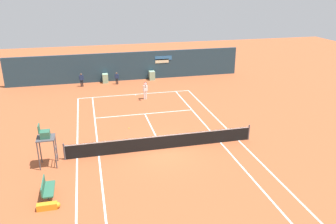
# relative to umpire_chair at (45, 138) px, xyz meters

# --- Properties ---
(ground_plane) EXTENTS (80.00, 80.00, 0.01)m
(ground_plane) POSITION_rel_umpire_chair_xyz_m (6.88, 1.07, -1.78)
(ground_plane) COLOR #A8512D
(tennis_net) EXTENTS (12.10, 0.10, 1.07)m
(tennis_net) POSITION_rel_umpire_chair_xyz_m (6.88, 0.49, -1.27)
(tennis_net) COLOR #4C4C51
(tennis_net) RESTS_ON ground_plane
(sponsor_back_wall) EXTENTS (25.00, 1.02, 3.04)m
(sponsor_back_wall) POSITION_rel_umpire_chair_xyz_m (6.89, 17.47, -0.31)
(sponsor_back_wall) COLOR #233D4C
(sponsor_back_wall) RESTS_ON ground_plane
(umpire_chair) EXTENTS (1.00, 1.00, 2.60)m
(umpire_chair) POSITION_rel_umpire_chair_xyz_m (0.00, 0.00, 0.00)
(umpire_chair) COLOR #47474C
(umpire_chair) RESTS_ON ground_plane
(player_bench) EXTENTS (0.54, 1.47, 0.88)m
(player_bench) POSITION_rel_umpire_chair_xyz_m (0.20, -3.24, -1.27)
(player_bench) COLOR #38383D
(player_bench) RESTS_ON ground_plane
(equipment_bag) EXTENTS (1.07, 0.31, 0.32)m
(equipment_bag) POSITION_rel_umpire_chair_xyz_m (0.35, -4.29, -1.62)
(equipment_bag) COLOR orange
(equipment_bag) RESTS_ON ground_plane
(player_on_baseline) EXTENTS (0.49, 0.77, 1.78)m
(player_on_baseline) POSITION_rel_umpire_chair_xyz_m (7.58, 10.56, -0.85)
(player_on_baseline) COLOR white
(player_on_baseline) RESTS_ON ground_plane
(ball_kid_left_post) EXTENTS (0.42, 0.22, 1.28)m
(ball_kid_left_post) POSITION_rel_umpire_chair_xyz_m (5.54, 16.05, -1.05)
(ball_kid_left_post) COLOR black
(ball_kid_left_post) RESTS_ON ground_plane
(ball_kid_right_post) EXTENTS (0.46, 0.21, 1.38)m
(ball_kid_right_post) POSITION_rel_umpire_chair_xyz_m (1.98, 16.05, -0.99)
(ball_kid_right_post) COLOR black
(ball_kid_right_post) RESTS_ON ground_plane
(tennis_ball_by_sideline) EXTENTS (0.07, 0.07, 0.07)m
(tennis_ball_by_sideline) POSITION_rel_umpire_chair_xyz_m (5.23, 4.21, -1.75)
(tennis_ball_by_sideline) COLOR #CCE033
(tennis_ball_by_sideline) RESTS_ON ground_plane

